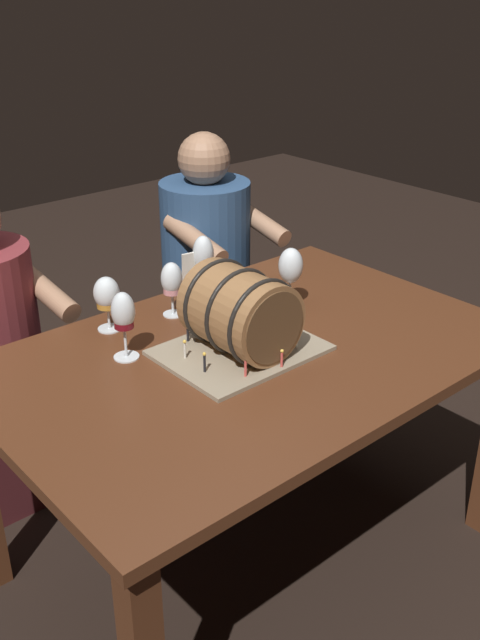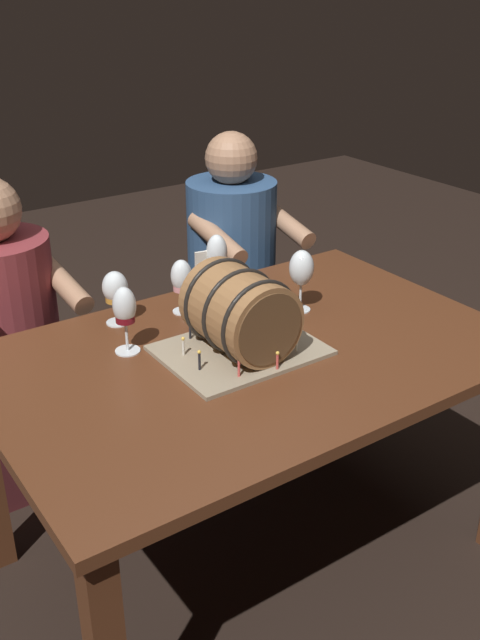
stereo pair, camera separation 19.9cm
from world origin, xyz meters
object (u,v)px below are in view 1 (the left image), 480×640
Objects in this scene: wine_glass_rose at (172,281)px; person_seated_right at (207,288)px; wine_glass_white at (203,256)px; wine_glass_amber at (107,296)px; wine_glass_red at (123,315)px; menu_card at (198,275)px; barrel_cake at (240,315)px; wine_glass_empty at (291,267)px; dining_table at (251,380)px.

person_seated_right reaches higher than wine_glass_rose.
person_seated_right is at bearing 50.79° from wine_glass_white.
wine_glass_amber is 0.87m from person_seated_right.
wine_glass_rose is (-0.16, -0.05, -0.03)m from wine_glass_white.
wine_glass_red is (-0.06, -0.18, 0.02)m from wine_glass_amber.
wine_glass_amber reaches higher than menu_card.
menu_card is at bearing 1.86° from wine_glass_amber.
person_seated_right reaches higher than menu_card.
menu_card is 0.60m from person_seated_right.
barrel_cake is 0.40m from wine_glass_white.
wine_glass_empty is 0.31m from menu_card.
person_seated_right reaches higher than barrel_cake.
wine_glass_amber is 0.19m from wine_glass_red.
wine_glass_white reaches higher than wine_glass_red.
wine_glass_white is at bearing 71.37° from dining_table.
wine_glass_empty is 1.01× the size of wine_glass_red.
person_seated_right is at bearing 74.43° from wine_glass_empty.
barrel_cake is 2.17× the size of wine_glass_empty.
wine_glass_empty is 1.15× the size of wine_glass_rose.
wine_glass_empty is at bearing 25.43° from dining_table.
wine_glass_red is at bearing 144.83° from barrel_cake.
wine_glass_rose is at bearing -148.64° from menu_card.
wine_glass_amber is 0.21m from wine_glass_rose.
dining_table is 0.49m from wine_glass_amber.
barrel_cake is at bearing -122.56° from person_seated_right.
wine_glass_amber is at bearing 72.42° from wine_glass_red.
dining_table is 3.41× the size of barrel_cake.
wine_glass_white is at bearing 15.96° from wine_glass_rose.
wine_glass_white reaches higher than dining_table.
dining_table is 0.92m from person_seated_right.
wine_glass_amber is (-0.36, -0.00, -0.03)m from wine_glass_white.
wine_glass_empty is 0.37m from wine_glass_rose.
wine_glass_red reaches higher than dining_table.
wine_glass_rose is (-0.31, 0.20, -0.03)m from wine_glass_empty.
barrel_cake is at bearing 162.99° from dining_table.
menu_card is at bearing 74.11° from dining_table.
barrel_cake reaches higher than wine_glass_rose.
dining_table is 0.44m from menu_card.
barrel_cake reaches higher than wine_glass_amber.
barrel_cake is at bearing -113.76° from wine_glass_white.
barrel_cake is 0.37× the size of person_seated_right.
wine_glass_white reaches higher than wine_glass_amber.
wine_glass_empty is 0.17× the size of person_seated_right.
barrel_cake is at bearing -100.48° from menu_card.
wine_glass_amber is 0.97× the size of wine_glass_rose.
wine_glass_empty reaches higher than menu_card.
wine_glass_amber is (-0.20, 0.36, -0.01)m from barrel_cake.
wine_glass_red is at bearing 174.03° from wine_glass_empty.
wine_glass_white is 1.05× the size of wine_glass_empty.
wine_glass_empty is (0.28, 0.13, 0.24)m from dining_table.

